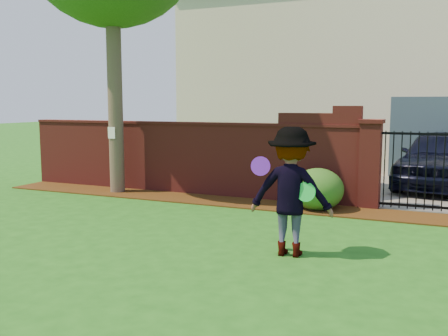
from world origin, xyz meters
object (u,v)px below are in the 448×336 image
at_px(car, 439,159).
at_px(frisbee_purple, 261,166).
at_px(frisbee_green, 306,192).
at_px(man, 290,192).

xyz_separation_m(car, frisbee_purple, (-2.33, -7.27, 0.55)).
relative_size(car, frisbee_green, 16.17).
bearing_deg(car, man, -95.80).
distance_m(car, frisbee_green, 7.40).
bearing_deg(man, frisbee_purple, 19.45).
bearing_deg(frisbee_purple, frisbee_green, 5.87).
bearing_deg(car, frisbee_purple, -98.32).
bearing_deg(frisbee_green, car, 76.91).
xyz_separation_m(frisbee_purple, frisbee_green, (0.66, 0.07, -0.34)).
xyz_separation_m(man, frisbee_green, (0.26, -0.11, 0.04)).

